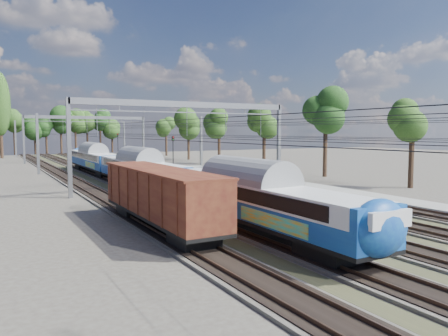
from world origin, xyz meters
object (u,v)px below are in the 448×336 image
emu_train (140,166)px  signal_far (118,142)px  freight_boxcar (159,194)px  worker (150,165)px  signal_near (173,151)px

emu_train → signal_far: (14.00, 59.04, 0.93)m
freight_boxcar → worker: bearing=71.5°
worker → signal_near: 8.06m
emu_train → freight_boxcar: (-4.50, -17.30, -0.33)m
worker → signal_far: size_ratio=0.32×
emu_train → signal_far: bearing=76.7°
worker → emu_train: bearing=171.1°
freight_boxcar → signal_near: signal_near is taller
signal_near → worker: bearing=101.0°
freight_boxcar → signal_near: 33.57m
emu_train → signal_near: bearing=55.9°
emu_train → freight_boxcar: 17.88m
freight_boxcar → worker: 40.43m
emu_train → signal_far: size_ratio=11.38×
freight_boxcar → emu_train: bearing=75.4°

